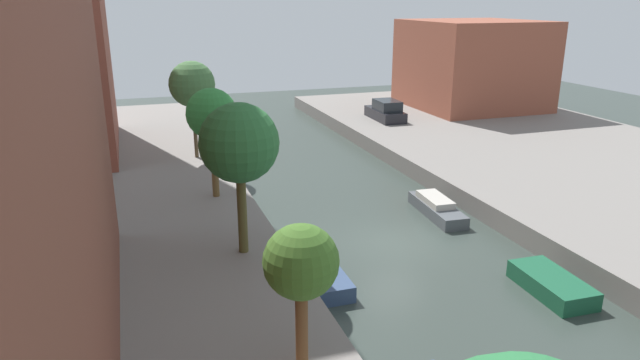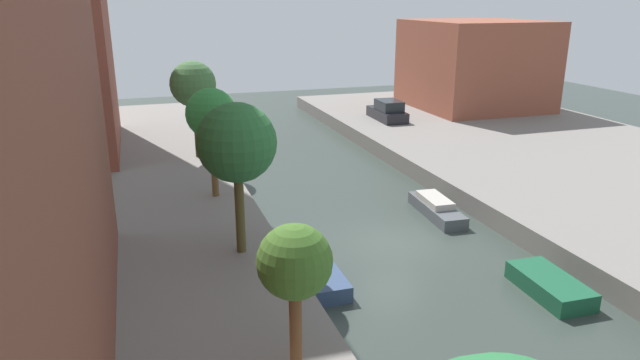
% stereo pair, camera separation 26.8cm
% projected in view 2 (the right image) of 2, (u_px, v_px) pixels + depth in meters
% --- Properties ---
extents(ground_plane, '(84.00, 84.00, 0.00)m').
position_uv_depth(ground_plane, '(392.00, 244.00, 24.18)').
color(ground_plane, '#333D38').
extents(low_block_right, '(10.00, 10.37, 7.24)m').
position_uv_depth(low_block_right, '(475.00, 64.00, 48.24)').
color(low_block_right, brown).
rests_on(low_block_right, quay_right).
extents(street_tree_1, '(1.86, 1.86, 3.93)m').
position_uv_depth(street_tree_1, '(295.00, 264.00, 13.56)').
color(street_tree_1, brown).
rests_on(street_tree_1, quay_left).
extents(street_tree_2, '(2.85, 2.85, 5.59)m').
position_uv_depth(street_tree_2, '(237.00, 144.00, 19.88)').
color(street_tree_2, '#4F4724').
rests_on(street_tree_2, quay_left).
extents(street_tree_3, '(2.33, 2.33, 5.15)m').
position_uv_depth(street_tree_3, '(211.00, 115.00, 25.88)').
color(street_tree_3, brown).
rests_on(street_tree_3, quay_left).
extents(street_tree_4, '(2.63, 2.63, 5.63)m').
position_uv_depth(street_tree_4, '(193.00, 84.00, 32.38)').
color(street_tree_4, '#4D3F29').
rests_on(street_tree_4, quay_left).
extents(parked_car, '(1.93, 4.35, 1.55)m').
position_uv_depth(parked_car, '(388.00, 112.00, 43.75)').
color(parked_car, black).
rests_on(parked_car, quay_right).
extents(moored_boat_left_2, '(1.39, 3.24, 0.60)m').
position_uv_depth(moored_boat_left_2, '(321.00, 277.00, 20.64)').
color(moored_boat_left_2, '#33476B').
rests_on(moored_boat_left_2, ground_plane).
extents(moored_boat_right_2, '(1.67, 3.23, 0.65)m').
position_uv_depth(moored_boat_right_2, '(550.00, 286.00, 19.99)').
color(moored_boat_right_2, '#195638').
rests_on(moored_boat_right_2, ground_plane).
extents(moored_boat_right_3, '(1.51, 4.27, 0.87)m').
position_uv_depth(moored_boat_right_3, '(436.00, 208.00, 27.26)').
color(moored_boat_right_3, '#4C5156').
rests_on(moored_boat_right_3, ground_plane).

